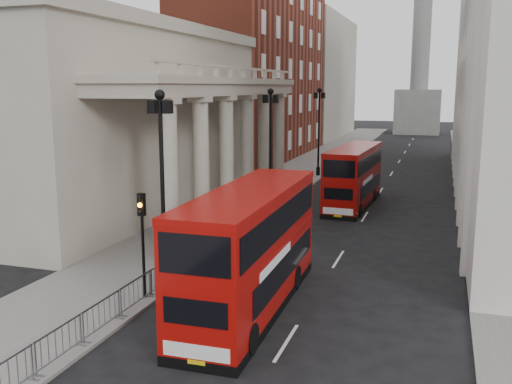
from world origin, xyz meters
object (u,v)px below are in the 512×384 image
bus_near (251,247)px  pedestrian_b (200,207)px  traffic_light (142,226)px  lamp_post_south (162,174)px  pedestrian_a (212,206)px  lamp_post_mid (270,140)px  lamp_post_north (319,125)px  monument_column (421,44)px  pedestrian_c (251,194)px  bus_far (354,175)px

bus_near → pedestrian_b: (-7.81, 12.85, -1.56)m
bus_near → traffic_light: bearing=-173.0°
lamp_post_south → pedestrian_a: bearing=102.4°
lamp_post_mid → lamp_post_north: bearing=90.0°
lamp_post_south → pedestrian_b: lamp_post_south is taller
lamp_post_south → pedestrian_a: size_ratio=4.45×
monument_column → pedestrian_c: bearing=-96.3°
bus_near → pedestrian_c: 18.40m
lamp_post_north → pedestrian_b: 21.20m
monument_column → lamp_post_north: size_ratio=6.51×
lamp_post_mid → bus_near: size_ratio=0.76×
lamp_post_north → bus_far: (5.30, -12.74, -2.66)m
lamp_post_north → pedestrian_a: 21.00m
lamp_post_mid → traffic_light: bearing=-89.7°
pedestrian_c → pedestrian_b: bearing=-117.6°
traffic_light → pedestrian_b: bearing=104.4°
lamp_post_south → pedestrian_c: (-1.38, 15.99, -3.87)m
traffic_light → bus_near: bearing=8.1°
lamp_post_south → bus_far: (5.30, 19.26, -2.66)m
bus_far → pedestrian_a: size_ratio=5.38×
bus_far → monument_column: bearing=91.5°
bus_far → pedestrian_b: bus_far is taller
lamp_post_mid → bus_far: size_ratio=0.83×
lamp_post_south → lamp_post_north: bearing=90.0°
bus_far → pedestrian_b: 11.74m
monument_column → bus_near: size_ratio=4.93×
lamp_post_south → pedestrian_c: lamp_post_south is taller
pedestrian_a → traffic_light: bearing=-80.6°
traffic_light → pedestrian_a: 13.94m
lamp_post_mid → bus_near: lamp_post_mid is taller
traffic_light → pedestrian_a: traffic_light is taller
lamp_post_north → pedestrian_c: (-1.38, -16.01, -3.87)m
bus_far → pedestrian_a: bus_far is taller
monument_column → traffic_light: 91.17m
traffic_light → lamp_post_north: bearing=90.2°
bus_far → bus_near: bearing=-89.8°
bus_near → pedestrian_c: bearing=107.4°
lamp_post_north → lamp_post_south: bearing=-90.0°
lamp_post_north → pedestrian_b: lamp_post_north is taller
pedestrian_a → pedestrian_c: (1.16, 4.48, -0.01)m
bus_near → pedestrian_c: size_ratio=5.93×
pedestrian_a → pedestrian_c: size_ratio=1.01×
lamp_post_south → traffic_light: (0.10, -2.02, -1.80)m
traffic_light → bus_far: (5.20, 21.28, -0.86)m
bus_near → bus_far: 20.69m
pedestrian_c → lamp_post_mid: bearing=-3.8°
lamp_post_mid → traffic_light: (0.10, -18.02, -1.80)m
pedestrian_b → pedestrian_c: size_ratio=0.85×
lamp_post_south → pedestrian_b: size_ratio=5.28×
pedestrian_a → lamp_post_south: bearing=-79.2°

